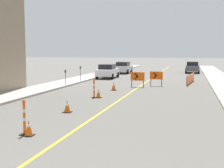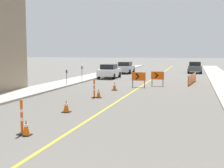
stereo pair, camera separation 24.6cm
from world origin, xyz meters
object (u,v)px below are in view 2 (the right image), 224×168
Objects in this scene: traffic_cone_fourth at (99,93)px; parked_car_curb_mid at (125,68)px; traffic_cone_second at (26,128)px; delineator_post_front at (22,119)px; parked_car_curb_far at (195,67)px; arrow_barricade_primary at (139,77)px; arrow_barricade_secondary at (157,76)px; traffic_cone_fifth at (114,86)px; delineator_post_rear at (94,89)px; parked_car_curb_near at (109,71)px; parking_meter_near_curb at (67,74)px; parking_meter_far_curb at (82,70)px; traffic_cone_third at (66,106)px.

parked_car_curb_mid reaches higher than traffic_cone_fourth.
traffic_cone_fourth reaches higher than traffic_cone_second.
parked_car_curb_far is (6.00, 35.41, 0.23)m from delineator_post_front.
traffic_cone_second is at bearing -89.65° from arrow_barricade_primary.
arrow_barricade_secondary is 18.38m from parked_car_curb_far.
traffic_cone_fifth is 4.12m from delineator_post_rear.
parked_car_curb_mid is at bearing 89.09° from parked_car_curb_near.
delineator_post_rear is (-0.51, 9.38, 0.26)m from traffic_cone_second.
parking_meter_near_curb is at bearing 158.64° from traffic_cone_fifth.
parked_car_curb_far is (4.56, 19.36, -0.08)m from arrow_barricade_primary.
parked_car_curb_near is at bearing 102.76° from traffic_cone_fourth.
arrow_barricade_primary is 6.92m from parking_meter_far_curb.
delineator_post_rear reaches higher than traffic_cone_third.
traffic_cone_third is at bearing -72.46° from parking_meter_far_curb.
parking_meter_near_curb is (-4.78, 15.28, 0.49)m from delineator_post_front.
parked_car_curb_far is (9.26, 3.26, 0.00)m from parked_car_curb_mid.
delineator_post_rear is 0.98× the size of parking_meter_near_curb.
parking_meter_near_curb reaches higher than arrow_barricade_primary.
delineator_post_rear reaches higher than traffic_cone_fifth.
parking_meter_far_curb reaches higher than delineator_post_rear.
delineator_post_front is at bearing -100.99° from arrow_barricade_secondary.
parked_car_curb_mid is (0.07, 8.14, 0.00)m from parked_car_curb_near.
traffic_cone_third is 11.88m from arrow_barricade_primary.
parked_car_curb_near is at bearing 99.28° from traffic_cone_third.
parking_meter_far_curb is at bearing -123.75° from parked_car_curb_far.
parked_car_curb_near is at bearing 98.37° from traffic_cone_second.
delineator_post_front is 32.32m from parked_car_curb_mid.
traffic_cone_third is 19.99m from parked_car_curb_near.
traffic_cone_fifth is at bearing -113.61° from arrow_barricade_primary.
traffic_cone_fifth is (0.12, 9.12, 0.03)m from traffic_cone_third.
parked_car_curb_far is 19.57m from parking_meter_far_curb.
arrow_barricade_primary is at bearing 61.71° from traffic_cone_fifth.
delineator_post_front is at bearing -82.59° from parked_car_curb_mid.
traffic_cone_fourth is 0.14× the size of parked_car_curb_mid.
parked_car_curb_far is (6.10, 31.13, 0.49)m from traffic_cone_third.
parked_car_curb_mid is at bearing -160.92° from parked_car_curb_far.
delineator_post_front is at bearing -90.43° from arrow_barricade_primary.
parked_car_curb_far reaches higher than traffic_cone_second.
parking_meter_near_curb is 0.90× the size of parking_meter_far_curb.
traffic_cone_fifth is 11.13m from parked_car_curb_near.
arrow_barricade_primary is at bearing 7.07° from parking_meter_near_curb.
parked_car_curb_near is at bearing 97.90° from delineator_post_front.
traffic_cone_second is at bearing -19.79° from delineator_post_front.
parking_meter_far_curb is at bearing 158.71° from arrow_barricade_primary.
arrow_barricade_primary reaches higher than traffic_cone_second.
parking_meter_near_curb is at bearing 108.03° from traffic_cone_second.
traffic_cone_third is 13.37m from arrow_barricade_secondary.
traffic_cone_third is at bearing -91.08° from traffic_cone_fourth.
traffic_cone_fifth is 0.16× the size of parked_car_curb_mid.
traffic_cone_fourth is at bearing -111.52° from arrow_barricade_secondary.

